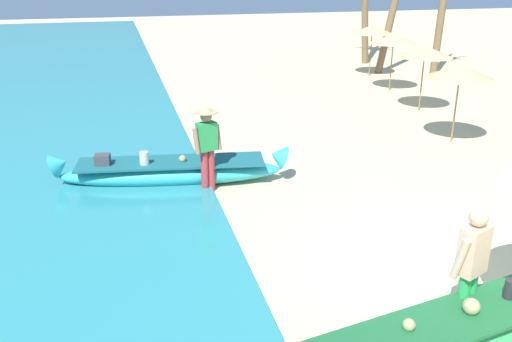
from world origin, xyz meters
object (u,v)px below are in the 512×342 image
at_px(person_vendor_hatted, 207,143).
at_px(person_tourist_customer, 471,264).
at_px(boat_green_foreground, 451,336).
at_px(boat_cyan_midground, 171,171).

height_order(person_vendor_hatted, person_tourist_customer, person_vendor_hatted).
distance_m(boat_green_foreground, person_tourist_customer, 0.86).
relative_size(boat_green_foreground, boat_cyan_midground, 1.03).
bearing_deg(boat_cyan_midground, boat_green_foreground, -67.66).
distance_m(boat_green_foreground, person_vendor_hatted, 5.78).
bearing_deg(boat_cyan_midground, person_tourist_customer, -62.68).
distance_m(person_vendor_hatted, person_tourist_customer, 5.53).
bearing_deg(boat_cyan_midground, person_vendor_hatted, -39.74).
bearing_deg(boat_green_foreground, boat_cyan_midground, 112.34).
height_order(boat_green_foreground, person_vendor_hatted, person_vendor_hatted).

